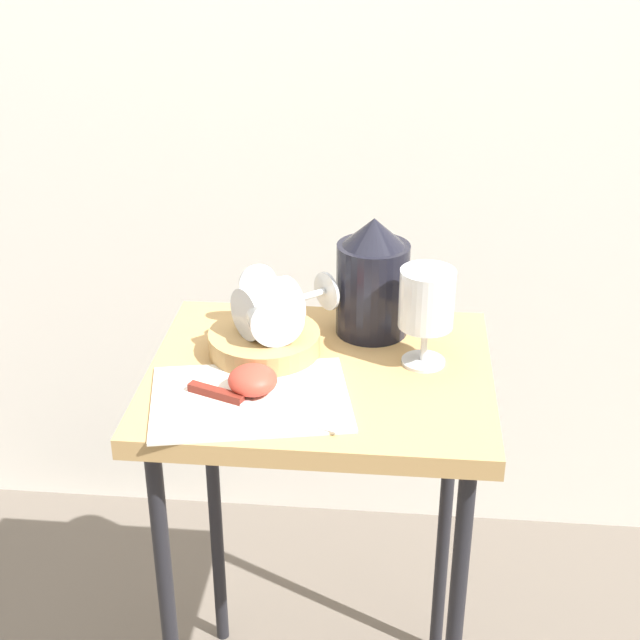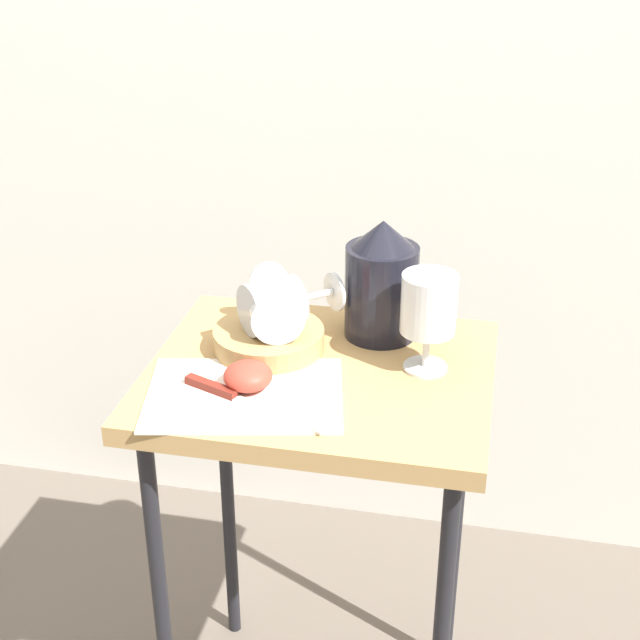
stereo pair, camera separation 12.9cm
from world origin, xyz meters
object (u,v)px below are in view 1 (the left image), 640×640
Objects in this scene: table at (320,420)px; wine_glass_tipped_far at (270,307)px; pitcher at (373,287)px; wine_glass_upright at (426,304)px; apple_half_left at (253,380)px; basket_tray at (264,343)px; knife at (239,400)px; wine_glass_tipped_near at (271,309)px.

wine_glass_tipped_far reaches higher than table.
wine_glass_upright is at bearing -50.19° from pitcher.
pitcher is 2.75× the size of apple_half_left.
apple_half_left is at bearing -89.28° from basket_tray.
pitcher reaches higher than knife.
wine_glass_tipped_near is 0.13m from apple_half_left.
apple_half_left is (0.00, -0.12, 0.01)m from basket_tray.
wine_glass_upright is 2.17× the size of apple_half_left.
apple_half_left is (-0.24, -0.11, -0.07)m from wine_glass_upright.
pitcher is 0.30m from knife.
knife is at bearing -150.16° from wine_glass_upright.
wine_glass_tipped_far is (-0.08, 0.05, 0.16)m from table.
wine_glass_tipped_far is 0.17m from knife.
knife is (-0.10, -0.11, 0.10)m from table.
pitcher is at bearing 28.73° from basket_tray.
wine_glass_upright is at bearing 12.44° from table.
wine_glass_tipped_near is (-0.08, 0.04, 0.16)m from table.
pitcher reaches higher than basket_tray.
basket_tray is at bearing 165.91° from wine_glass_tipped_near.
knife reaches higher than table.
table is 4.41× the size of wine_glass_tipped_near.
apple_half_left is at bearing -93.84° from wine_glass_tipped_far.
basket_tray is 0.06m from wine_glass_tipped_near.
pitcher reaches higher than wine_glass_tipped_near.
wine_glass_tipped_far is at bearing 86.16° from apple_half_left.
pitcher reaches higher than table.
apple_half_left reaches higher than table.
apple_half_left is (-0.01, -0.12, -0.05)m from wine_glass_tipped_near.
wine_glass_tipped_near is 2.37× the size of apple_half_left.
basket_tray is at bearing -159.42° from wine_glass_tipped_far.
wine_glass_upright is (0.15, 0.03, 0.18)m from table.
wine_glass_upright is 0.23m from wine_glass_tipped_near.
apple_half_left is at bearing -95.05° from wine_glass_tipped_near.
basket_tray is 0.89× the size of pitcher.
wine_glass_upright reaches higher than knife.
wine_glass_tipped_far is at bearing -150.76° from pitcher.
wine_glass_tipped_near is at bearing 80.81° from knife.
table is at bearing -30.26° from wine_glass_tipped_far.
table is 0.22m from pitcher.
table is 4.82× the size of wine_glass_upright.
pitcher is at bearing 61.19° from table.
basket_tray is 0.77× the size of knife.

